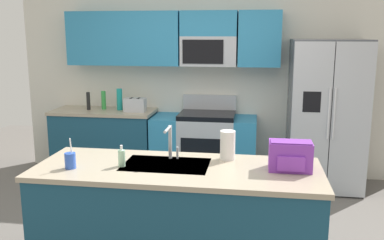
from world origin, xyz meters
The scene contains 14 objects.
kitchen_wall_unit centered at (-0.14, 2.08, 1.47)m, with size 5.20×0.43×2.60m.
back_counter centered at (-1.38, 1.80, 0.45)m, with size 1.38×0.63×0.90m.
range_oven centered at (0.00, 1.80, 0.44)m, with size 1.36×0.61×1.10m.
refrigerator centered at (1.52, 1.73, 0.93)m, with size 0.90×0.76×1.85m.
island_counter centered at (0.07, -0.49, 0.45)m, with size 2.23×0.84×0.90m.
toaster centered at (-0.92, 1.75, 0.99)m, with size 0.28×0.16×0.18m.
pepper_mill centered at (-1.59, 1.80, 1.02)m, with size 0.05×0.05×0.24m, color black.
bottle_green centered at (-1.39, 1.86, 1.03)m, with size 0.06×0.06×0.25m, color green.
bottle_teal centered at (-1.16, 1.84, 1.04)m, with size 0.08×0.08×0.29m, color teal.
sink_faucet centered at (-0.02, -0.30, 1.07)m, with size 0.08×0.21×0.28m.
drink_cup_blue centered at (-0.73, -0.65, 0.96)m, with size 0.08×0.08×0.24m.
soap_dispenser centered at (-0.36, -0.54, 0.97)m, with size 0.06×0.06×0.17m.
paper_towel_roll centered at (0.45, -0.22, 1.02)m, with size 0.12×0.12×0.24m, color white.
backpack centered at (0.93, -0.43, 1.02)m, with size 0.32×0.22×0.23m.
Camera 1 is at (0.67, -3.60, 1.93)m, focal length 39.73 mm.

